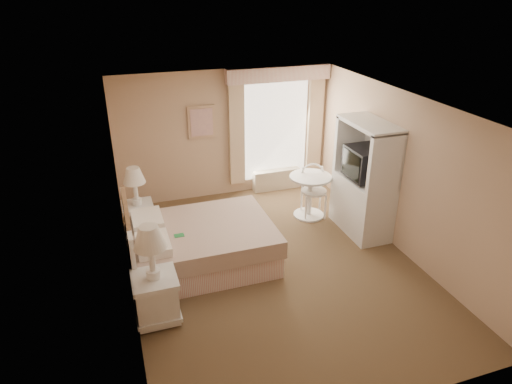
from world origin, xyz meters
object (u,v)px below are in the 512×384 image
object	(u,v)px
bed	(195,244)
cafe_chair	(313,186)
nightstand_near	(155,286)
round_table	(310,190)
nightstand_far	(138,211)
armoire	(364,188)

from	to	relation	value
bed	cafe_chair	distance (m)	2.59
nightstand_near	cafe_chair	bearing A→B (deg)	32.99
bed	nightstand_near	size ratio (longest dim) A/B	1.59
round_table	cafe_chair	world-z (taller)	cafe_chair
cafe_chair	nightstand_far	bearing A→B (deg)	-172.87
nightstand_far	round_table	bearing A→B (deg)	-5.31
nightstand_far	round_table	world-z (taller)	nightstand_far
round_table	bed	bearing A→B (deg)	-159.02
bed	cafe_chair	size ratio (longest dim) A/B	2.22
armoire	nightstand_near	bearing A→B (deg)	-161.74
armoire	round_table	bearing A→B (deg)	129.53
nightstand_near	nightstand_far	xyz separation A→B (m)	(0.00, 2.25, -0.05)
round_table	cafe_chair	distance (m)	0.12
bed	nightstand_near	world-z (taller)	bed
nightstand_far	armoire	world-z (taller)	armoire
nightstand_far	armoire	xyz separation A→B (m)	(3.65, -1.04, 0.35)
cafe_chair	armoire	world-z (taller)	armoire
nightstand_far	armoire	size ratio (longest dim) A/B	0.63
bed	nightstand_far	bearing A→B (deg)	121.74
cafe_chair	armoire	size ratio (longest dim) A/B	0.49
bed	nightstand_far	distance (m)	1.37
nightstand_near	nightstand_far	world-z (taller)	nightstand_near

